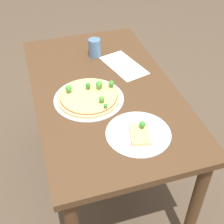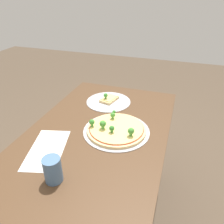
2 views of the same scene
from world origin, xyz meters
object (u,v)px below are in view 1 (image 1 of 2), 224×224
at_px(pizza_tray_whole, 89,97).
at_px(drinking_cup, 95,48).
at_px(dining_table, 104,104).
at_px(pizza_tray_slice, 139,133).

bearing_deg(pizza_tray_whole, drinking_cup, -18.62).
xyz_separation_m(dining_table, pizza_tray_slice, (-0.38, -0.06, 0.12)).
xyz_separation_m(pizza_tray_whole, drinking_cup, (0.40, -0.13, 0.04)).
distance_m(pizza_tray_whole, pizza_tray_slice, 0.35).
bearing_deg(drinking_cup, pizza_tray_slice, -178.76).
bearing_deg(pizza_tray_whole, pizza_tray_slice, -154.42).
bearing_deg(dining_table, pizza_tray_slice, -171.69).
distance_m(pizza_tray_slice, drinking_cup, 0.71).
relative_size(pizza_tray_whole, pizza_tray_slice, 1.21).
relative_size(dining_table, drinking_cup, 11.60).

